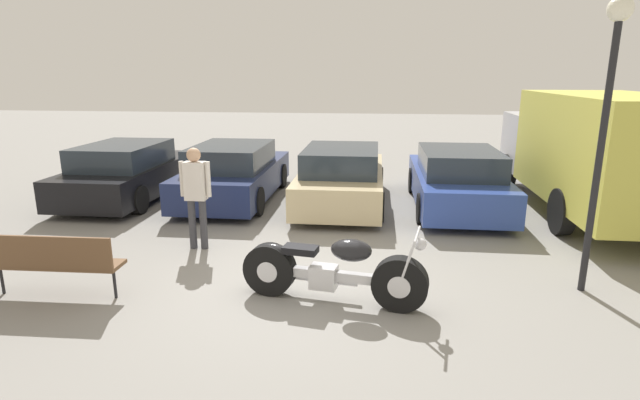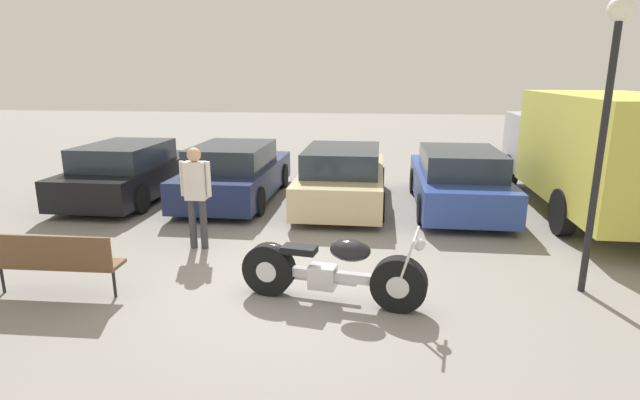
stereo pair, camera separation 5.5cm
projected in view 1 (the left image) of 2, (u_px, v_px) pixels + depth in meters
The scene contains 10 objects.
ground_plane at pixel (295, 288), 6.86m from camera, with size 60.00×60.00×0.00m, color gray.
motorcycle at pixel (331, 271), 6.36m from camera, with size 2.41×0.83×1.02m.
parked_car_black at pixel (129, 172), 11.61m from camera, with size 1.85×4.26×1.31m.
parked_car_navy at pixel (234, 173), 11.47m from camera, with size 1.85×4.26×1.31m.
parked_car_champagne at pixel (342, 178), 11.03m from camera, with size 1.85×4.26×1.31m.
parked_car_blue at pixel (457, 180), 10.77m from camera, with size 1.85×4.26×1.31m.
delivery_truck at pixel (596, 149), 9.98m from camera, with size 2.24×6.38×2.48m.
park_bench at pixel (50, 259), 6.41m from camera, with size 1.77×0.45×0.89m.
lamp_post at pixel (609, 91), 6.14m from camera, with size 0.30×0.30×3.76m.
person_standing at pixel (196, 190), 8.16m from camera, with size 0.52×0.23×1.70m.
Camera 1 is at (1.05, -6.26, 2.88)m, focal length 28.00 mm.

